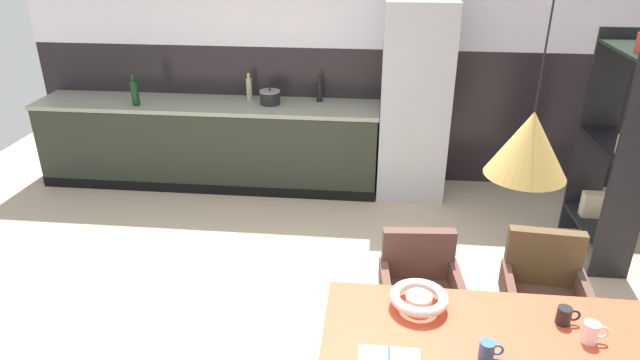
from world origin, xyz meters
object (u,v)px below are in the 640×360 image
fruit_bowl (419,298)px  mug_white_ceramic (488,350)px  open_shelf_unit (614,149)px  bottle_wine_green (320,91)px  refrigerator_column (414,101)px  bottle_vinegar_dark (135,92)px  pendant_lamp_over_table_near (529,144)px  dining_table (497,349)px  mug_dark_espresso (565,316)px  cooking_pot (270,97)px  bottle_spice_small (249,88)px  mug_short_terracotta (591,332)px  armchair_corner_seat (544,283)px  armchair_near_window (419,279)px

fruit_bowl → mug_white_ceramic: fruit_bowl is taller
open_shelf_unit → bottle_wine_green: bearing=-116.2°
refrigerator_column → mug_white_ceramic: 3.24m
bottle_vinegar_dark → pendant_lamp_over_table_near: bearing=-44.2°
dining_table → open_shelf_unit: 2.44m
mug_dark_espresso → cooking_pot: 3.61m
open_shelf_unit → fruit_bowl: bearing=-40.6°
refrigerator_column → cooking_pot: size_ratio=9.25×
dining_table → mug_white_ceramic: mug_white_ceramic is taller
mug_white_ceramic → bottle_vinegar_dark: bearing=133.6°
bottle_spice_small → dining_table: bearing=-59.5°
dining_table → bottle_vinegar_dark: 4.24m
mug_short_terracotta → pendant_lamp_over_table_near: pendant_lamp_over_table_near is taller
mug_white_ceramic → pendant_lamp_over_table_near: size_ratio=0.10×
pendant_lamp_over_table_near → armchair_corner_seat: bearing=59.7°
mug_short_terracotta → open_shelf_unit: size_ratio=0.07×
mug_short_terracotta → mug_dark_espresso: mug_short_terracotta is taller
mug_short_terracotta → bottle_vinegar_dark: (-3.44, 2.92, 0.23)m
refrigerator_column → dining_table: bearing=-85.2°
mug_dark_espresso → open_shelf_unit: bearing=65.1°
dining_table → mug_white_ceramic: bearing=-123.4°
armchair_corner_seat → fruit_bowl: bearing=40.3°
mug_short_terracotta → bottle_vinegar_dark: bottle_vinegar_dark is taller
mug_short_terracotta → open_shelf_unit: 2.20m
bottle_vinegar_dark → bottle_wine_green: size_ratio=1.15×
mug_white_ceramic → cooking_pot: cooking_pot is taller
pendant_lamp_over_table_near → cooking_pot: bearing=118.5°
bottle_wine_green → dining_table: bearing=-69.9°
armchair_near_window → pendant_lamp_over_table_near: (0.31, -0.74, 1.21)m
armchair_corner_seat → mug_short_terracotta: 0.79m
dining_table → mug_white_ceramic: size_ratio=14.84×
armchair_near_window → fruit_bowl: fruit_bowl is taller
armchair_corner_seat → fruit_bowl: 1.03m
mug_dark_espresso → cooking_pot: (-2.04, 2.98, 0.18)m
bottle_wine_green → pendant_lamp_over_table_near: 3.54m
mug_short_terracotta → mug_dark_espresso: size_ratio=1.06×
refrigerator_column → bottle_vinegar_dark: refrigerator_column is taller
mug_white_ceramic → bottle_wine_green: 3.59m
armchair_corner_seat → cooking_pot: cooking_pot is taller
armchair_corner_seat → fruit_bowl: armchair_corner_seat is taller
open_shelf_unit → bottle_vinegar_dark: bearing=-101.7°
fruit_bowl → bottle_wine_green: size_ratio=1.11×
mug_short_terracotta → bottle_vinegar_dark: size_ratio=0.39×
cooking_pot → fruit_bowl: bearing=-65.7°
dining_table → fruit_bowl: (-0.37, 0.22, 0.10)m
fruit_bowl → mug_dark_espresso: size_ratio=2.61×
dining_table → mug_dark_espresso: size_ratio=14.50×
fruit_bowl → pendant_lamp_over_table_near: size_ratio=0.26×
dining_table → pendant_lamp_over_table_near: (0.00, 0.04, 1.04)m
cooking_pot → armchair_corner_seat: bearing=-47.8°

